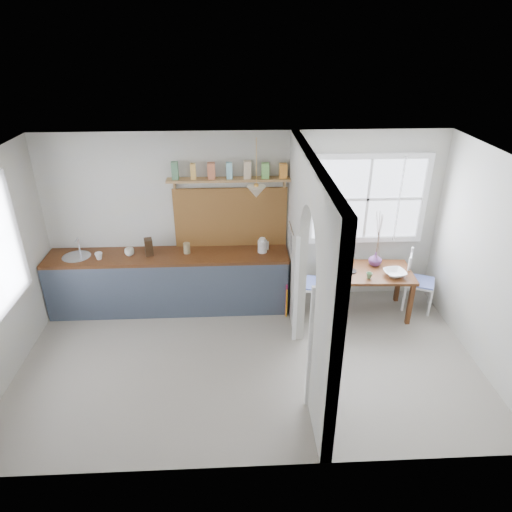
{
  "coord_description": "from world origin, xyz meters",
  "views": [
    {
      "loc": [
        -0.14,
        -4.66,
        3.85
      ],
      "look_at": [
        0.12,
        0.54,
        1.23
      ],
      "focal_mm": 32.0,
      "sensor_mm": 36.0,
      "label": 1
    }
  ],
  "objects_px": {
    "chair_left": "(314,283)",
    "dining_table": "(371,292)",
    "chair_right": "(420,281)",
    "kettle": "(262,245)",
    "vase": "(375,259)"
  },
  "relations": [
    {
      "from": "chair_left",
      "to": "dining_table",
      "type": "bearing_deg",
      "value": 97.54
    },
    {
      "from": "chair_left",
      "to": "chair_right",
      "type": "xyz_separation_m",
      "value": [
        1.6,
        0.01,
        -0.02
      ]
    },
    {
      "from": "chair_right",
      "to": "chair_left",
      "type": "bearing_deg",
      "value": 114.82
    },
    {
      "from": "kettle",
      "to": "vase",
      "type": "xyz_separation_m",
      "value": [
        1.66,
        -0.11,
        -0.21
      ]
    },
    {
      "from": "kettle",
      "to": "vase",
      "type": "relative_size",
      "value": 1.07
    },
    {
      "from": "dining_table",
      "to": "kettle",
      "type": "height_order",
      "value": "kettle"
    },
    {
      "from": "dining_table",
      "to": "vase",
      "type": "distance_m",
      "value": 0.49
    },
    {
      "from": "chair_left",
      "to": "vase",
      "type": "height_order",
      "value": "chair_left"
    },
    {
      "from": "chair_left",
      "to": "chair_right",
      "type": "bearing_deg",
      "value": 102.99
    },
    {
      "from": "dining_table",
      "to": "chair_right",
      "type": "xyz_separation_m",
      "value": [
        0.76,
        0.08,
        0.1
      ]
    },
    {
      "from": "vase",
      "to": "chair_left",
      "type": "bearing_deg",
      "value": -173.39
    },
    {
      "from": "dining_table",
      "to": "vase",
      "type": "height_order",
      "value": "vase"
    },
    {
      "from": "dining_table",
      "to": "chair_left",
      "type": "height_order",
      "value": "chair_left"
    },
    {
      "from": "kettle",
      "to": "vase",
      "type": "bearing_deg",
      "value": 5.96
    },
    {
      "from": "dining_table",
      "to": "chair_left",
      "type": "distance_m",
      "value": 0.86
    }
  ]
}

